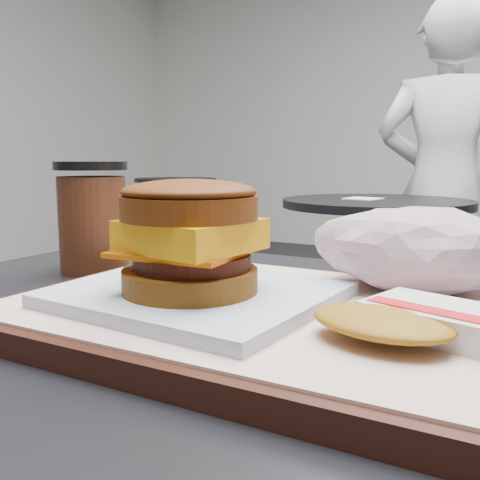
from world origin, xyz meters
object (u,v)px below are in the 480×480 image
object	(u,v)px
serving_tray	(262,314)
hash_brown	(416,321)
breakfast_sandwich	(193,251)
coffee_cup	(93,219)
crumpled_wrapper	(409,248)
patron	(443,189)
neighbor_table	(374,252)

from	to	relation	value
serving_tray	hash_brown	distance (m)	0.12
breakfast_sandwich	coffee_cup	world-z (taller)	coffee_cup
serving_tray	crumpled_wrapper	xyz separation A→B (m)	(0.09, 0.10, 0.04)
serving_tray	coffee_cup	xyz separation A→B (m)	(-0.26, 0.09, 0.05)
crumpled_wrapper	patron	distance (m)	1.98
breakfast_sandwich	coffee_cup	bearing A→B (deg)	151.00
crumpled_wrapper	neighbor_table	bearing A→B (deg)	105.83
hash_brown	neighbor_table	size ratio (longest dim) A/B	0.17
hash_brown	crumpled_wrapper	bearing A→B (deg)	104.00
crumpled_wrapper	coffee_cup	distance (m)	0.35
neighbor_table	patron	distance (m)	0.51
breakfast_sandwich	coffee_cup	xyz separation A→B (m)	(-0.22, 0.12, 0.00)
hash_brown	patron	bearing A→B (deg)	98.17
hash_brown	crumpled_wrapper	distance (m)	0.13
breakfast_sandwich	serving_tray	bearing A→B (deg)	34.35
serving_tray	breakfast_sandwich	world-z (taller)	breakfast_sandwich
serving_tray	patron	bearing A→B (deg)	95.04
hash_brown	serving_tray	bearing A→B (deg)	165.84
neighbor_table	breakfast_sandwich	bearing A→B (deg)	-79.56
serving_tray	neighbor_table	bearing A→B (deg)	102.06
breakfast_sandwich	crumpled_wrapper	world-z (taller)	breakfast_sandwich
breakfast_sandwich	coffee_cup	distance (m)	0.25
crumpled_wrapper	coffee_cup	bearing A→B (deg)	-178.98
hash_brown	coffee_cup	bearing A→B (deg)	162.23
patron	serving_tray	bearing A→B (deg)	90.64
breakfast_sandwich	hash_brown	bearing A→B (deg)	-0.23
crumpled_wrapper	neighbor_table	distance (m)	1.63
hash_brown	coffee_cup	size ratio (longest dim) A/B	1.04
breakfast_sandwich	neighbor_table	xyz separation A→B (m)	(-0.31, 1.67, -0.28)
coffee_cup	hash_brown	bearing A→B (deg)	-17.77
patron	breakfast_sandwich	bearing A→B (deg)	89.40
serving_tray	patron	distance (m)	2.07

